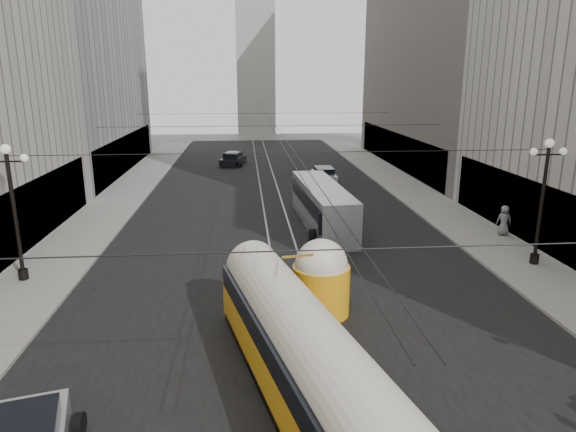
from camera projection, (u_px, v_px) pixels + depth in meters
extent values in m
cube|color=black|center=(273.00, 204.00, 39.25)|extent=(20.00, 85.00, 0.02)
cube|color=gray|center=(123.00, 196.00, 41.62)|extent=(4.00, 72.00, 0.15)
cube|color=gray|center=(411.00, 191.00, 43.59)|extent=(4.00, 72.00, 0.15)
cube|color=gray|center=(263.00, 205.00, 39.19)|extent=(0.12, 85.00, 0.04)
cube|color=gray|center=(283.00, 204.00, 39.32)|extent=(0.12, 85.00, 0.04)
cube|color=black|center=(36.00, 210.00, 29.40)|extent=(0.10, 18.00, 3.60)
cube|color=#999999|center=(53.00, 28.00, 48.90)|extent=(12.00, 28.00, 28.00)
cube|color=black|center=(127.00, 153.00, 52.50)|extent=(0.10, 25.20, 3.60)
cube|color=black|center=(524.00, 209.00, 29.79)|extent=(0.10, 18.00, 3.60)
cube|color=#514C47|center=(461.00, 10.00, 51.67)|extent=(12.00, 32.00, 32.00)
cube|color=black|center=(396.00, 149.00, 54.81)|extent=(0.10, 28.80, 3.60)
cube|color=#B2AFA8|center=(255.00, 61.00, 81.86)|extent=(6.00, 6.00, 24.00)
cylinder|color=black|center=(15.00, 218.00, 23.45)|extent=(0.18, 0.18, 6.00)
cylinder|color=black|center=(23.00, 274.00, 24.16)|extent=(0.44, 0.44, 0.50)
cylinder|color=black|center=(7.00, 162.00, 22.77)|extent=(1.60, 0.08, 0.08)
sphere|color=white|center=(6.00, 149.00, 22.63)|extent=(0.44, 0.44, 0.44)
sphere|color=white|center=(24.00, 158.00, 22.80)|extent=(0.36, 0.36, 0.36)
cylinder|color=black|center=(541.00, 207.00, 25.52)|extent=(0.18, 0.18, 6.00)
cylinder|color=black|center=(534.00, 259.00, 26.23)|extent=(0.44, 0.44, 0.50)
cylinder|color=black|center=(548.00, 155.00, 24.85)|extent=(1.60, 0.08, 0.08)
sphere|color=white|center=(550.00, 143.00, 24.70)|extent=(0.44, 0.44, 0.44)
sphere|color=white|center=(534.00, 152.00, 24.75)|extent=(0.36, 0.36, 0.36)
sphere|color=white|center=(563.00, 151.00, 24.87)|extent=(0.36, 0.36, 0.36)
cylinder|color=black|center=(351.00, 249.00, 10.27)|extent=(25.00, 0.03, 0.03)
cylinder|color=black|center=(289.00, 153.00, 23.75)|extent=(25.00, 0.03, 0.03)
cylinder|color=black|center=(273.00, 126.00, 37.22)|extent=(25.00, 0.03, 0.03)
cylinder|color=black|center=(265.00, 113.00, 50.69)|extent=(25.00, 0.03, 0.03)
cylinder|color=black|center=(270.00, 124.00, 41.12)|extent=(0.03, 72.00, 0.03)
cylinder|color=black|center=(275.00, 124.00, 41.15)|extent=(0.03, 72.00, 0.03)
cube|color=#FFAC16|center=(304.00, 375.00, 14.96)|extent=(5.08, 12.66, 1.51)
cube|color=black|center=(304.00, 397.00, 15.14)|extent=(4.99, 12.30, 0.27)
cube|color=black|center=(304.00, 345.00, 14.70)|extent=(5.06, 12.48, 0.76)
cylinder|color=silver|center=(304.00, 337.00, 14.63)|extent=(4.78, 12.42, 2.05)
cylinder|color=#FFAC16|center=(321.00, 290.00, 20.79)|extent=(2.31, 2.31, 2.05)
sphere|color=silver|center=(321.00, 265.00, 20.52)|extent=(2.14, 2.14, 2.14)
cube|color=#B4B6BA|center=(322.00, 206.00, 33.04)|extent=(2.86, 10.89, 2.69)
cube|color=black|center=(322.00, 199.00, 32.93)|extent=(2.85, 10.51, 0.99)
cube|color=black|center=(337.00, 224.00, 27.82)|extent=(2.07, 0.22, 1.26)
cylinder|color=black|center=(312.00, 237.00, 29.72)|extent=(0.30, 0.90, 0.90)
cylinder|color=black|center=(350.00, 236.00, 29.90)|extent=(0.30, 0.90, 0.90)
cylinder|color=black|center=(299.00, 207.00, 36.67)|extent=(0.30, 0.90, 0.90)
cylinder|color=black|center=(330.00, 206.00, 36.86)|extent=(0.30, 0.90, 0.90)
cylinder|color=black|center=(15.00, 428.00, 13.65)|extent=(0.22, 0.64, 0.64)
cylinder|color=black|center=(79.00, 424.00, 13.78)|extent=(0.22, 0.64, 0.64)
cube|color=silver|center=(324.00, 177.00, 47.61)|extent=(1.86, 4.43, 0.78)
cube|color=black|center=(324.00, 171.00, 47.47)|extent=(1.62, 2.44, 0.74)
cylinder|color=black|center=(317.00, 182.00, 46.14)|extent=(0.22, 0.63, 0.63)
cylinder|color=black|center=(335.00, 182.00, 46.27)|extent=(0.22, 0.63, 0.63)
cylinder|color=black|center=(313.00, 176.00, 49.02)|extent=(0.22, 0.63, 0.63)
cylinder|color=black|center=(330.00, 176.00, 49.16)|extent=(0.22, 0.63, 0.63)
cube|color=black|center=(233.00, 161.00, 57.04)|extent=(2.98, 4.84, 0.80)
cube|color=black|center=(233.00, 156.00, 56.89)|extent=(2.23, 2.82, 0.76)
cylinder|color=black|center=(225.00, 165.00, 55.53)|extent=(0.22, 0.64, 0.64)
cylinder|color=black|center=(241.00, 164.00, 55.67)|extent=(0.22, 0.64, 0.64)
cylinder|color=black|center=(226.00, 160.00, 58.49)|extent=(0.22, 0.64, 0.64)
cylinder|color=black|center=(241.00, 160.00, 58.62)|extent=(0.22, 0.64, 0.64)
imported|color=slate|center=(504.00, 220.00, 30.87)|extent=(0.95, 0.65, 1.82)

